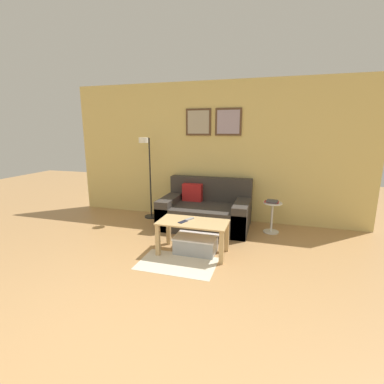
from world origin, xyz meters
TOP-DOWN VIEW (x-y plane):
  - ground_plane at (0.00, 0.00)m, footprint 16.00×16.00m
  - wall_back at (0.00, 3.65)m, footprint 5.60×0.09m
  - area_rug at (0.00, 1.62)m, footprint 1.00×0.62m
  - couch at (0.01, 3.14)m, footprint 1.53×0.99m
  - coffee_table at (0.11, 1.98)m, footprint 0.96×0.48m
  - storage_bin at (0.14, 2.02)m, footprint 0.59×0.38m
  - floor_lamp at (-1.15, 3.22)m, footprint 0.27×0.45m
  - side_table at (1.14, 3.14)m, footprint 0.31×0.31m
  - book_stack at (1.13, 3.15)m, footprint 0.24×0.18m
  - remote_control at (0.04, 2.04)m, footprint 0.11×0.15m
  - cell_phone at (-0.02, 1.93)m, footprint 0.11×0.15m

SIDE VIEW (x-z plane):
  - ground_plane at x=0.00m, z-range 0.00..0.00m
  - area_rug at x=0.00m, z-range 0.00..0.01m
  - storage_bin at x=0.14m, z-range 0.00..0.24m
  - couch at x=0.01m, z-range -0.14..0.69m
  - side_table at x=1.14m, z-range 0.05..0.57m
  - coffee_table at x=0.11m, z-range 0.13..0.60m
  - cell_phone at x=-0.02m, z-range 0.46..0.47m
  - remote_control at x=0.04m, z-range 0.46..0.48m
  - book_stack at x=1.13m, z-range 0.52..0.55m
  - floor_lamp at x=-1.15m, z-range 0.15..1.70m
  - wall_back at x=0.00m, z-range 0.01..2.56m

